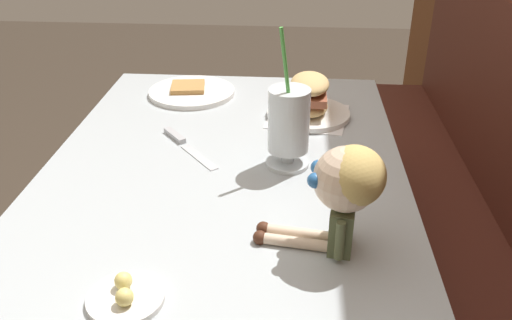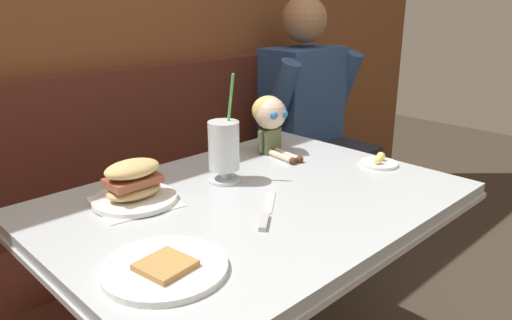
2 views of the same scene
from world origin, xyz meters
name	(u,v)px [view 1 (image 1 of 2)]	position (x,y,z in m)	size (l,w,h in m)	color
booth_bench	(472,309)	(0.00, 0.81, 0.33)	(2.60, 0.48, 1.00)	#512319
diner_table	(228,229)	(0.00, 0.18, 0.54)	(1.11, 0.81, 0.74)	#B2BCC1
toast_plate	(191,91)	(-0.39, 0.03, 0.75)	(0.25, 0.25, 0.03)	white
milkshake_glass	(289,124)	(0.02, 0.32, 0.84)	(0.10, 0.10, 0.32)	silver
sandwich_plate	(309,101)	(-0.25, 0.37, 0.79)	(0.23, 0.23, 0.12)	white
butter_saucer	(125,296)	(0.47, 0.08, 0.75)	(0.12, 0.12, 0.04)	white
butter_knife	(181,141)	(-0.07, 0.06, 0.74)	(0.20, 0.16, 0.01)	silver
seated_doll	(346,185)	(0.31, 0.42, 0.87)	(0.13, 0.23, 0.20)	#5B6642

